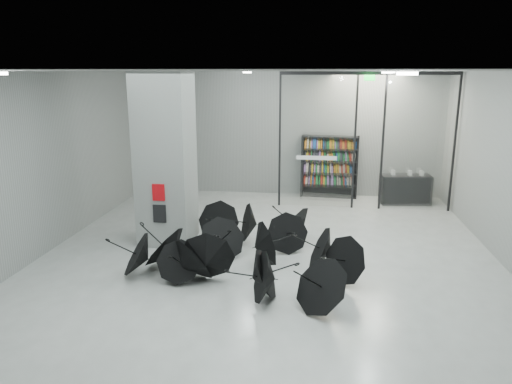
# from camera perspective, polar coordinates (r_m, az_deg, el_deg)

# --- Properties ---
(room) EXTENTS (14.00, 14.02, 4.01)m
(room) POSITION_cam_1_polar(r_m,az_deg,el_deg) (8.90, 0.69, 6.64)
(room) COLOR gray
(room) RESTS_ON ground
(column) EXTENTS (1.20, 1.20, 4.00)m
(column) POSITION_cam_1_polar(r_m,az_deg,el_deg) (11.50, -10.64, 3.84)
(column) COLOR slate
(column) RESTS_ON ground
(fire_cabinet) EXTENTS (0.28, 0.04, 0.38)m
(fire_cabinet) POSITION_cam_1_polar(r_m,az_deg,el_deg) (11.06, -11.46, -0.05)
(fire_cabinet) COLOR #A50A07
(fire_cabinet) RESTS_ON column
(info_panel) EXTENTS (0.30, 0.03, 0.42)m
(info_panel) POSITION_cam_1_polar(r_m,az_deg,el_deg) (11.19, -11.34, -2.53)
(info_panel) COLOR black
(info_panel) RESTS_ON column
(exit_sign) EXTENTS (0.30, 0.06, 0.15)m
(exit_sign) POSITION_cam_1_polar(r_m,az_deg,el_deg) (14.13, 13.28, 13.00)
(exit_sign) COLOR #0CE533
(exit_sign) RESTS_ON room
(glass_partition) EXTENTS (5.06, 0.08, 4.00)m
(glass_partition) POSITION_cam_1_polar(r_m,az_deg,el_deg) (14.44, 12.81, 6.51)
(glass_partition) COLOR silver
(glass_partition) RESTS_ON ground
(bookshelf) EXTENTS (1.84, 0.52, 2.00)m
(bookshelf) POSITION_cam_1_polar(r_m,az_deg,el_deg) (15.80, 8.69, 2.98)
(bookshelf) COLOR black
(bookshelf) RESTS_ON ground
(shop_counter) EXTENTS (1.56, 0.76, 0.90)m
(shop_counter) POSITION_cam_1_polar(r_m,az_deg,el_deg) (15.61, 17.22, 0.30)
(shop_counter) COLOR black
(shop_counter) RESTS_ON ground
(umbrella_cluster) EXTENTS (5.39, 4.82, 1.31)m
(umbrella_cluster) POSITION_cam_1_polar(r_m,az_deg,el_deg) (10.00, -1.39, -7.57)
(umbrella_cluster) COLOR black
(umbrella_cluster) RESTS_ON ground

